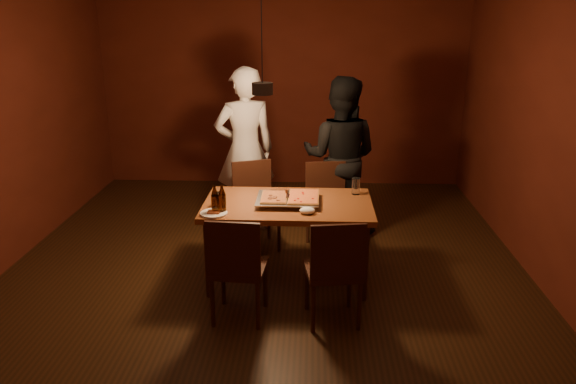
{
  "coord_description": "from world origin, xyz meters",
  "views": [
    {
      "loc": [
        0.44,
        -4.8,
        2.39
      ],
      "look_at": [
        0.22,
        -0.08,
        0.85
      ],
      "focal_mm": 35.0,
      "sensor_mm": 36.0,
      "label": 1
    }
  ],
  "objects_px": {
    "beer_bottle_a": "(215,199)",
    "diner_dark": "(340,157)",
    "chair_near_right": "(335,263)",
    "chair_far_left": "(255,196)",
    "dining_table": "(288,210)",
    "plate_slice": "(214,213)",
    "chair_far_right": "(327,198)",
    "pendant_lamp": "(262,87)",
    "pizza_tray": "(288,200)",
    "beer_bottle_b": "(222,199)",
    "diner_white": "(245,150)",
    "chair_near_left": "(236,260)"
  },
  "relations": [
    {
      "from": "chair_far_left",
      "to": "chair_near_left",
      "type": "height_order",
      "value": "same"
    },
    {
      "from": "dining_table",
      "to": "diner_dark",
      "type": "height_order",
      "value": "diner_dark"
    },
    {
      "from": "beer_bottle_b",
      "to": "diner_white",
      "type": "bearing_deg",
      "value": 89.64
    },
    {
      "from": "chair_near_right",
      "to": "diner_white",
      "type": "relative_size",
      "value": 0.27
    },
    {
      "from": "pizza_tray",
      "to": "plate_slice",
      "type": "distance_m",
      "value": 0.69
    },
    {
      "from": "beer_bottle_b",
      "to": "diner_dark",
      "type": "bearing_deg",
      "value": 54.54
    },
    {
      "from": "beer_bottle_b",
      "to": "pendant_lamp",
      "type": "xyz_separation_m",
      "value": [
        0.32,
        0.35,
        0.89
      ]
    },
    {
      "from": "chair_near_right",
      "to": "diner_white",
      "type": "bearing_deg",
      "value": 105.85
    },
    {
      "from": "beer_bottle_a",
      "to": "diner_dark",
      "type": "height_order",
      "value": "diner_dark"
    },
    {
      "from": "chair_far_right",
      "to": "diner_white",
      "type": "height_order",
      "value": "diner_white"
    },
    {
      "from": "chair_near_left",
      "to": "pendant_lamp",
      "type": "relative_size",
      "value": 0.44
    },
    {
      "from": "dining_table",
      "to": "chair_near_right",
      "type": "bearing_deg",
      "value": -63.01
    },
    {
      "from": "chair_far_left",
      "to": "chair_far_right",
      "type": "xyz_separation_m",
      "value": [
        0.75,
        -0.01,
        0.0
      ]
    },
    {
      "from": "beer_bottle_a",
      "to": "beer_bottle_b",
      "type": "distance_m",
      "value": 0.06
    },
    {
      "from": "dining_table",
      "to": "chair_near_left",
      "type": "xyz_separation_m",
      "value": [
        -0.37,
        -0.77,
        -0.14
      ]
    },
    {
      "from": "chair_far_left",
      "to": "diner_dark",
      "type": "bearing_deg",
      "value": -177.0
    },
    {
      "from": "pendant_lamp",
      "to": "dining_table",
      "type": "bearing_deg",
      "value": -18.68
    },
    {
      "from": "dining_table",
      "to": "beer_bottle_a",
      "type": "relative_size",
      "value": 6.32
    },
    {
      "from": "chair_far_left",
      "to": "pizza_tray",
      "type": "xyz_separation_m",
      "value": [
        0.38,
        -0.8,
        0.24
      ]
    },
    {
      "from": "plate_slice",
      "to": "dining_table",
      "type": "bearing_deg",
      "value": 28.2
    },
    {
      "from": "dining_table",
      "to": "chair_near_right",
      "type": "xyz_separation_m",
      "value": [
        0.4,
        -0.78,
        -0.14
      ]
    },
    {
      "from": "dining_table",
      "to": "chair_far_right",
      "type": "relative_size",
      "value": 3.09
    },
    {
      "from": "pizza_tray",
      "to": "chair_far_right",
      "type": "bearing_deg",
      "value": 65.14
    },
    {
      "from": "pendant_lamp",
      "to": "chair_near_left",
      "type": "bearing_deg",
      "value": -99.62
    },
    {
      "from": "diner_white",
      "to": "beer_bottle_b",
      "type": "bearing_deg",
      "value": 70.37
    },
    {
      "from": "chair_far_left",
      "to": "beer_bottle_b",
      "type": "relative_size",
      "value": 2.25
    },
    {
      "from": "diner_dark",
      "to": "pendant_lamp",
      "type": "height_order",
      "value": "pendant_lamp"
    },
    {
      "from": "chair_far_right",
      "to": "pendant_lamp",
      "type": "distance_m",
      "value": 1.53
    },
    {
      "from": "diner_white",
      "to": "diner_dark",
      "type": "relative_size",
      "value": 1.05
    },
    {
      "from": "chair_far_left",
      "to": "dining_table",
      "type": "bearing_deg",
      "value": 94.44
    },
    {
      "from": "dining_table",
      "to": "diner_white",
      "type": "relative_size",
      "value": 0.82
    },
    {
      "from": "beer_bottle_a",
      "to": "diner_dark",
      "type": "distance_m",
      "value": 1.86
    },
    {
      "from": "beer_bottle_b",
      "to": "plate_slice",
      "type": "xyz_separation_m",
      "value": [
        -0.07,
        -0.05,
        -0.11
      ]
    },
    {
      "from": "chair_near_right",
      "to": "dining_table",
      "type": "bearing_deg",
      "value": 108.32
    },
    {
      "from": "beer_bottle_a",
      "to": "pendant_lamp",
      "type": "height_order",
      "value": "pendant_lamp"
    },
    {
      "from": "chair_near_right",
      "to": "beer_bottle_a",
      "type": "bearing_deg",
      "value": 144.87
    },
    {
      "from": "chair_far_right",
      "to": "pizza_tray",
      "type": "height_order",
      "value": "chair_far_right"
    },
    {
      "from": "beer_bottle_a",
      "to": "beer_bottle_b",
      "type": "relative_size",
      "value": 0.98
    },
    {
      "from": "chair_near_right",
      "to": "pizza_tray",
      "type": "height_order",
      "value": "chair_near_right"
    },
    {
      "from": "chair_far_right",
      "to": "chair_near_left",
      "type": "bearing_deg",
      "value": 55.56
    },
    {
      "from": "chair_near_left",
      "to": "diner_dark",
      "type": "xyz_separation_m",
      "value": [
        0.88,
        1.97,
        0.33
      ]
    },
    {
      "from": "pizza_tray",
      "to": "beer_bottle_b",
      "type": "xyz_separation_m",
      "value": [
        -0.54,
        -0.27,
        0.1
      ]
    },
    {
      "from": "chair_near_right",
      "to": "diner_dark",
      "type": "height_order",
      "value": "diner_dark"
    },
    {
      "from": "diner_dark",
      "to": "pendant_lamp",
      "type": "bearing_deg",
      "value": 71.13
    },
    {
      "from": "beer_bottle_a",
      "to": "chair_far_right",
      "type": "bearing_deg",
      "value": 47.85
    },
    {
      "from": "dining_table",
      "to": "chair_far_left",
      "type": "height_order",
      "value": "chair_far_left"
    },
    {
      "from": "chair_near_left",
      "to": "dining_table",
      "type": "bearing_deg",
      "value": 69.02
    },
    {
      "from": "dining_table",
      "to": "chair_far_right",
      "type": "xyz_separation_m",
      "value": [
        0.37,
        0.79,
        -0.14
      ]
    },
    {
      "from": "plate_slice",
      "to": "diner_dark",
      "type": "relative_size",
      "value": 0.13
    },
    {
      "from": "chair_far_right",
      "to": "beer_bottle_a",
      "type": "height_order",
      "value": "beer_bottle_a"
    }
  ]
}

